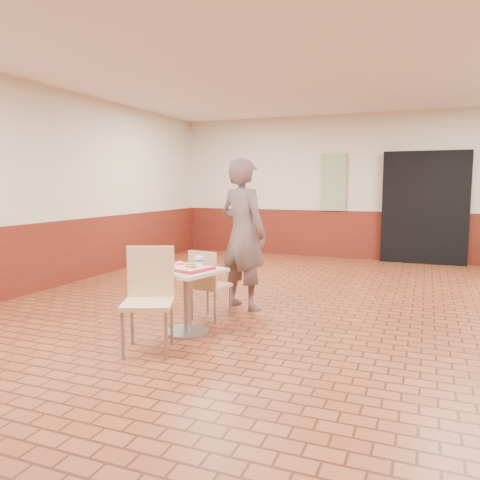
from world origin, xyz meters
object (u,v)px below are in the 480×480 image
at_px(ring_donut, 180,263).
at_px(main_table, 187,290).
at_px(long_john_donut, 191,265).
at_px(paper_cup, 199,261).
at_px(chair_main_back, 208,281).
at_px(serving_tray, 186,268).
at_px(chair_main_front, 149,293).
at_px(customer, 243,234).

bearing_deg(ring_donut, main_table, -34.11).
xyz_separation_m(long_john_donut, paper_cup, (0.03, 0.12, 0.03)).
bearing_deg(paper_cup, long_john_donut, -105.70).
distance_m(main_table, long_john_donut, 0.28).
distance_m(chair_main_back, serving_tray, 0.57).
height_order(main_table, paper_cup, paper_cup).
bearing_deg(paper_cup, chair_main_front, -106.90).
height_order(chair_main_back, customer, customer).
relative_size(chair_main_front, ring_donut, 10.42).
height_order(chair_main_front, long_john_donut, chair_main_front).
relative_size(main_table, chair_main_front, 0.70).
xyz_separation_m(main_table, paper_cup, (0.10, 0.09, 0.30)).
bearing_deg(serving_tray, customer, 81.59).
height_order(serving_tray, ring_donut, ring_donut).
relative_size(main_table, long_john_donut, 4.84).
relative_size(customer, paper_cup, 18.77).
bearing_deg(long_john_donut, chair_main_back, 97.85).
bearing_deg(long_john_donut, chair_main_front, -107.17).
height_order(chair_main_back, serving_tray, chair_main_back).
bearing_deg(main_table, chair_main_front, -99.94).
height_order(main_table, chair_main_front, chair_main_front).
relative_size(chair_main_back, long_john_donut, 5.77).
relative_size(chair_main_front, paper_cup, 9.69).
distance_m(chair_main_front, serving_tray, 0.59).
bearing_deg(paper_cup, main_table, -136.77).
xyz_separation_m(main_table, serving_tray, (0.00, 0.00, 0.24)).
bearing_deg(customer, paper_cup, 106.45).
distance_m(long_john_donut, paper_cup, 0.13).
relative_size(customer, ring_donut, 20.19).
height_order(chair_main_front, ring_donut, chair_main_front).
bearing_deg(serving_tray, paper_cup, 43.23).
relative_size(chair_main_back, ring_donut, 8.68).
bearing_deg(long_john_donut, ring_donut, 149.85).
bearing_deg(customer, serving_tray, 101.89).
height_order(chair_main_front, serving_tray, chair_main_front).
bearing_deg(chair_main_front, long_john_donut, 50.05).
height_order(chair_main_front, paper_cup, chair_main_front).
distance_m(chair_main_front, chair_main_back, 1.09).
bearing_deg(chair_main_front, serving_tray, 57.29).
bearing_deg(ring_donut, long_john_donut, -30.15).
bearing_deg(chair_main_back, ring_donut, 83.13).
bearing_deg(customer, ring_donut, 94.75).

